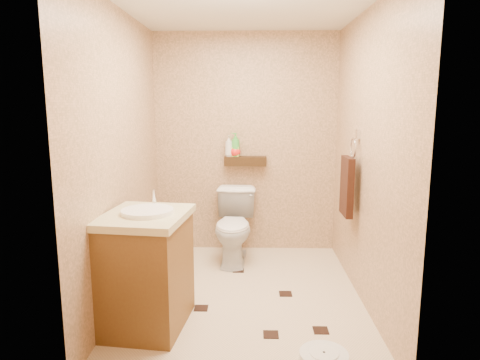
{
  "coord_description": "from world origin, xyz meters",
  "views": [
    {
      "loc": [
        0.07,
        -3.47,
        1.64
      ],
      "look_at": [
        -0.03,
        0.25,
        0.97
      ],
      "focal_mm": 32.0,
      "sensor_mm": 36.0,
      "label": 1
    }
  ],
  "objects": [
    {
      "name": "ground",
      "position": [
        0.0,
        0.0,
        0.0
      ],
      "size": [
        2.5,
        2.5,
        0.0
      ],
      "primitive_type": "plane",
      "color": "beige",
      "rests_on": "ground"
    },
    {
      "name": "wall_back",
      "position": [
        0.0,
        1.25,
        1.2
      ],
      "size": [
        2.0,
        0.04,
        2.4
      ],
      "primitive_type": "cube",
      "color": "tan",
      "rests_on": "ground"
    },
    {
      "name": "wall_front",
      "position": [
        0.0,
        -1.25,
        1.2
      ],
      "size": [
        2.0,
        0.04,
        2.4
      ],
      "primitive_type": "cube",
      "color": "tan",
      "rests_on": "ground"
    },
    {
      "name": "wall_left",
      "position": [
        -1.0,
        0.0,
        1.2
      ],
      "size": [
        0.04,
        2.5,
        2.4
      ],
      "primitive_type": "cube",
      "color": "tan",
      "rests_on": "ground"
    },
    {
      "name": "wall_right",
      "position": [
        1.0,
        0.0,
        1.2
      ],
      "size": [
        0.04,
        2.5,
        2.4
      ],
      "primitive_type": "cube",
      "color": "tan",
      "rests_on": "ground"
    },
    {
      "name": "ceiling",
      "position": [
        0.0,
        0.0,
        2.4
      ],
      "size": [
        2.0,
        2.5,
        0.02
      ],
      "primitive_type": "cube",
      "color": "silver",
      "rests_on": "wall_back"
    },
    {
      "name": "wall_shelf",
      "position": [
        0.0,
        1.17,
        1.02
      ],
      "size": [
        0.46,
        0.14,
        0.1
      ],
      "primitive_type": "cube",
      "color": "#36200E",
      "rests_on": "wall_back"
    },
    {
      "name": "floor_accents",
      "position": [
        0.03,
        -0.06,
        0.0
      ],
      "size": [
        1.29,
        1.3,
        0.01
      ],
      "color": "black",
      "rests_on": "ground"
    },
    {
      "name": "toilet",
      "position": [
        -0.11,
        0.83,
        0.37
      ],
      "size": [
        0.45,
        0.75,
        0.75
      ],
      "primitive_type": "imported",
      "rotation": [
        0.0,
        0.0,
        -0.04
      ],
      "color": "white",
      "rests_on": "ground"
    },
    {
      "name": "vanity",
      "position": [
        -0.7,
        -0.51,
        0.44
      ],
      "size": [
        0.66,
        0.77,
        1.0
      ],
      "rotation": [
        0.0,
        0.0,
        -0.12
      ],
      "color": "brown",
      "rests_on": "ground"
    },
    {
      "name": "bathroom_scale",
      "position": [
        0.54,
        -0.95,
        0.03
      ],
      "size": [
        0.37,
        0.37,
        0.06
      ],
      "rotation": [
        0.0,
        0.0,
        0.18
      ],
      "color": "white",
      "rests_on": "ground"
    },
    {
      "name": "toilet_brush",
      "position": [
        -0.82,
        1.07,
        0.18
      ],
      "size": [
        0.12,
        0.12,
        0.51
      ],
      "color": "#1B686C",
      "rests_on": "ground"
    },
    {
      "name": "towel_ring",
      "position": [
        0.91,
        0.25,
        0.95
      ],
      "size": [
        0.12,
        0.3,
        0.76
      ],
      "color": "silver",
      "rests_on": "wall_right"
    },
    {
      "name": "toilet_paper",
      "position": [
        -0.94,
        0.65,
        0.6
      ],
      "size": [
        0.12,
        0.11,
        0.12
      ],
      "color": "white",
      "rests_on": "wall_left"
    },
    {
      "name": "bottle_a",
      "position": [
        -0.18,
        1.17,
        1.19
      ],
      "size": [
        0.09,
        0.09,
        0.23
      ],
      "primitive_type": "imported",
      "rotation": [
        0.0,
        0.0,
        0.01
      ],
      "color": "silver",
      "rests_on": "wall_shelf"
    },
    {
      "name": "bottle_b",
      "position": [
        -0.11,
        1.17,
        1.14
      ],
      "size": [
        0.08,
        0.08,
        0.15
      ],
      "primitive_type": "imported",
      "rotation": [
        0.0,
        0.0,
        6.12
      ],
      "color": "#FAFF35",
      "rests_on": "wall_shelf"
    },
    {
      "name": "bottle_c",
      "position": [
        -0.11,
        1.17,
        1.15
      ],
      "size": [
        0.16,
        0.16,
        0.15
      ],
      "primitive_type": "imported",
      "rotation": [
        0.0,
        0.0,
        2.1
      ],
      "color": "red",
      "rests_on": "wall_shelf"
    },
    {
      "name": "bottle_d",
      "position": [
        -0.11,
        1.17,
        1.2
      ],
      "size": [
        0.1,
        0.1,
        0.26
      ],
      "primitive_type": "imported",
      "rotation": [
        0.0,
        0.0,
        4.68
      ],
      "color": "green",
      "rests_on": "wall_shelf"
    },
    {
      "name": "bottle_e",
      "position": [
        -0.11,
        1.17,
        1.15
      ],
      "size": [
        0.07,
        0.08,
        0.16
      ],
      "primitive_type": "imported",
      "rotation": [
        0.0,
        0.0,
        6.23
      ],
      "color": "gold",
      "rests_on": "wall_shelf"
    }
  ]
}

